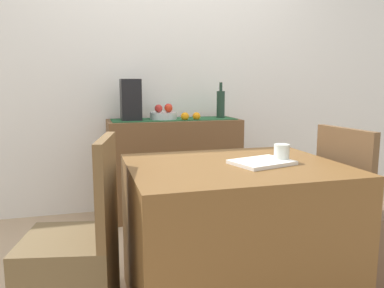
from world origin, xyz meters
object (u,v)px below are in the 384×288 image
coffee_maker (131,100)px  dining_table (233,235)px  wine_bottle (221,104)px  fruit_bowl (163,116)px  sideboard_console (174,167)px  chair_by_corner (362,238)px  coffee_cup (282,153)px  open_book (262,162)px  chair_near_window (73,275)px

coffee_maker → dining_table: size_ratio=0.33×
wine_bottle → fruit_bowl: bearing=180.0°
wine_bottle → coffee_maker: coffee_maker is taller
sideboard_console → chair_by_corner: size_ratio=1.24×
fruit_bowl → dining_table: (0.07, -1.44, -0.49)m
coffee_cup → chair_by_corner: 0.75m
coffee_maker → dining_table: bearing=-76.9°
coffee_maker → open_book: size_ratio=1.21×
sideboard_console → fruit_bowl: size_ratio=4.93×
dining_table → open_book: size_ratio=3.69×
chair_near_window → chair_by_corner: 1.56m
coffee_cup → sideboard_console: bearing=98.5°
open_book → chair_by_corner: size_ratio=0.31×
open_book → chair_near_window: chair_near_window is taller
sideboard_console → chair_near_window: 1.66m
coffee_maker → coffee_cup: size_ratio=3.75×
wine_bottle → dining_table: 1.62m
dining_table → coffee_maker: bearing=103.1°
open_book → chair_by_corner: bearing=-12.5°
chair_by_corner → sideboard_console: bearing=117.6°
sideboard_console → coffee_cup: 1.53m
sideboard_console → open_book: bearing=-86.1°
chair_near_window → chair_by_corner: same height
coffee_maker → open_book: coffee_maker is taller
coffee_cup → chair_near_window: (-1.02, 0.02, -0.52)m
sideboard_console → chair_by_corner: (0.76, -1.44, -0.15)m
fruit_bowl → coffee_cup: 1.50m
fruit_bowl → wine_bottle: size_ratio=0.72×
fruit_bowl → coffee_cup: size_ratio=2.49×
wine_bottle → coffee_cup: bearing=-97.8°
chair_by_corner → chair_near_window: bearing=-179.9°
dining_table → sideboard_console: bearing=89.0°
sideboard_console → chair_by_corner: bearing=-62.4°
fruit_bowl → coffee_cup: bearing=-78.1°
fruit_bowl → open_book: bearing=-82.6°
wine_bottle → chair_near_window: bearing=-130.3°
wine_bottle → dining_table: bearing=-107.1°
open_book → chair_by_corner: (0.65, 0.04, -0.48)m
sideboard_console → dining_table: sideboard_console is taller
chair_near_window → chair_by_corner: (1.56, 0.00, 0.00)m
coffee_cup → chair_near_window: chair_near_window is taller
fruit_bowl → coffee_maker: size_ratio=0.66×
wine_bottle → dining_table: size_ratio=0.30×
fruit_bowl → chair_by_corner: 1.78m
coffee_maker → chair_by_corner: coffee_maker is taller
coffee_cup → chair_by_corner: (0.54, 0.02, -0.52)m
dining_table → coffee_cup: 0.48m
fruit_bowl → coffee_cup: (0.31, -1.46, -0.08)m
wine_bottle → open_book: 1.53m
coffee_maker → chair_near_window: size_ratio=0.38×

